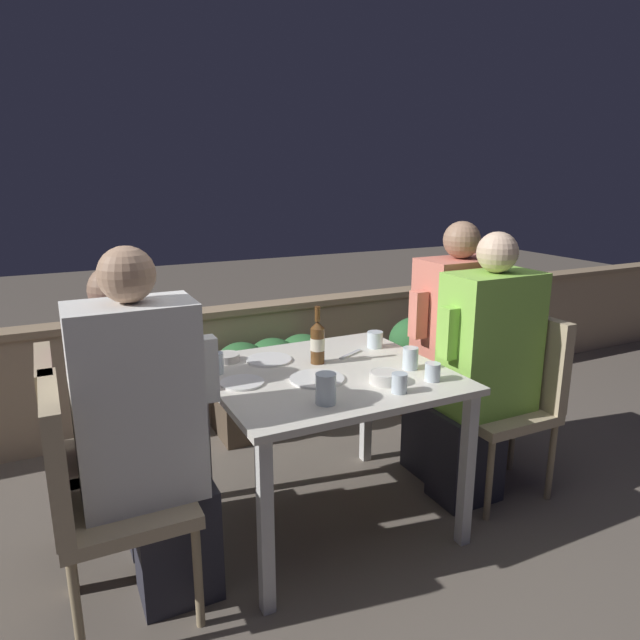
% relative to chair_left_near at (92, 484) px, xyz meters
% --- Properties ---
extents(ground_plane, '(16.00, 16.00, 0.00)m').
position_rel_chair_left_near_xyz_m(ground_plane, '(1.00, 0.18, -0.54)').
color(ground_plane, '#665B51').
extents(parapet_wall, '(9.00, 0.18, 0.75)m').
position_rel_chair_left_near_xyz_m(parapet_wall, '(1.00, 1.53, -0.17)').
color(parapet_wall, tan).
rests_on(parapet_wall, ground_plane).
extents(dining_table, '(1.02, 0.94, 0.74)m').
position_rel_chair_left_near_xyz_m(dining_table, '(1.00, 0.18, 0.11)').
color(dining_table, silver).
rests_on(dining_table, ground_plane).
extents(planter_hedge, '(0.75, 0.47, 0.59)m').
position_rel_chair_left_near_xyz_m(planter_hedge, '(1.17, 1.23, -0.21)').
color(planter_hedge, brown).
rests_on(planter_hedge, ground_plane).
extents(chair_left_near, '(0.46, 0.46, 0.91)m').
position_rel_chair_left_near_xyz_m(chair_left_near, '(0.00, 0.00, 0.00)').
color(chair_left_near, tan).
rests_on(chair_left_near, ground_plane).
extents(person_white_polo, '(0.50, 0.26, 1.36)m').
position_rel_chair_left_near_xyz_m(person_white_polo, '(0.20, -0.00, 0.14)').
color(person_white_polo, '#282833').
rests_on(person_white_polo, ground_plane).
extents(chair_left_far, '(0.46, 0.46, 0.91)m').
position_rel_chair_left_near_xyz_m(chair_left_far, '(-0.01, 0.37, 0.00)').
color(chair_left_far, tan).
rests_on(chair_left_far, ground_plane).
extents(person_purple_stripe, '(0.47, 0.26, 1.24)m').
position_rel_chair_left_near_xyz_m(person_purple_stripe, '(0.20, 0.37, 0.08)').
color(person_purple_stripe, '#282833').
rests_on(person_purple_stripe, ground_plane).
extents(chair_right_near, '(0.46, 0.46, 0.91)m').
position_rel_chair_left_near_xyz_m(chair_right_near, '(1.99, 0.05, 0.00)').
color(chair_right_near, tan).
rests_on(chair_right_near, ground_plane).
extents(person_green_blouse, '(0.51, 0.26, 1.33)m').
position_rel_chair_left_near_xyz_m(person_green_blouse, '(1.78, 0.05, 0.12)').
color(person_green_blouse, '#282833').
rests_on(person_green_blouse, ground_plane).
extents(chair_right_far, '(0.46, 0.46, 0.91)m').
position_rel_chair_left_near_xyz_m(chair_right_far, '(2.03, 0.35, 0.00)').
color(chair_right_far, tan).
rests_on(chair_right_far, ground_plane).
extents(person_coral_top, '(0.49, 0.26, 1.35)m').
position_rel_chair_left_near_xyz_m(person_coral_top, '(1.83, 0.35, 0.14)').
color(person_coral_top, '#282833').
rests_on(person_coral_top, ground_plane).
extents(beer_bottle, '(0.07, 0.07, 0.27)m').
position_rel_chair_left_near_xyz_m(beer_bottle, '(1.02, 0.31, 0.30)').
color(beer_bottle, brown).
rests_on(beer_bottle, dining_table).
extents(plate_0, '(0.23, 0.23, 0.01)m').
position_rel_chair_left_near_xyz_m(plate_0, '(0.92, 0.11, 0.20)').
color(plate_0, white).
rests_on(plate_0, dining_table).
extents(plate_1, '(0.21, 0.21, 0.01)m').
position_rel_chair_left_near_xyz_m(plate_1, '(0.83, 0.44, 0.20)').
color(plate_1, white).
rests_on(plate_1, dining_table).
extents(plate_2, '(0.18, 0.18, 0.01)m').
position_rel_chair_left_near_xyz_m(plate_2, '(0.62, 0.21, 0.20)').
color(plate_2, white).
rests_on(plate_2, dining_table).
extents(bowl_0, '(0.13, 0.13, 0.05)m').
position_rel_chair_left_near_xyz_m(bowl_0, '(1.16, -0.04, 0.22)').
color(bowl_0, silver).
rests_on(bowl_0, dining_table).
extents(bowl_1, '(0.12, 0.12, 0.04)m').
position_rel_chair_left_near_xyz_m(bowl_1, '(0.65, 0.52, 0.21)').
color(bowl_1, beige).
rests_on(bowl_1, dining_table).
extents(glass_cup_0, '(0.06, 0.06, 0.08)m').
position_rel_chair_left_near_xyz_m(glass_cup_0, '(1.15, -0.16, 0.23)').
color(glass_cup_0, silver).
rests_on(glass_cup_0, dining_table).
extents(glass_cup_1, '(0.08, 0.08, 0.12)m').
position_rel_chair_left_near_xyz_m(glass_cup_1, '(0.84, -0.13, 0.25)').
color(glass_cup_1, silver).
rests_on(glass_cup_1, dining_table).
extents(glass_cup_2, '(0.08, 0.08, 0.08)m').
position_rel_chair_left_near_xyz_m(glass_cup_2, '(1.38, 0.40, 0.23)').
color(glass_cup_2, silver).
rests_on(glass_cup_2, dining_table).
extents(glass_cup_3, '(0.07, 0.07, 0.10)m').
position_rel_chair_left_near_xyz_m(glass_cup_3, '(1.36, 0.06, 0.24)').
color(glass_cup_3, silver).
rests_on(glass_cup_3, dining_table).
extents(glass_cup_4, '(0.07, 0.07, 0.09)m').
position_rel_chair_left_near_xyz_m(glass_cup_4, '(0.56, 0.38, 0.24)').
color(glass_cup_4, silver).
rests_on(glass_cup_4, dining_table).
extents(glass_cup_5, '(0.07, 0.07, 0.08)m').
position_rel_chair_left_near_xyz_m(glass_cup_5, '(1.36, -0.11, 0.23)').
color(glass_cup_5, silver).
rests_on(glass_cup_5, dining_table).
extents(fork_0, '(0.16, 0.10, 0.01)m').
position_rel_chair_left_near_xyz_m(fork_0, '(1.21, 0.34, 0.20)').
color(fork_0, silver).
rests_on(fork_0, dining_table).
extents(potted_plant, '(0.36, 0.36, 0.66)m').
position_rel_chair_left_near_xyz_m(potted_plant, '(2.11, 1.05, -0.14)').
color(potted_plant, brown).
rests_on(potted_plant, ground_plane).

